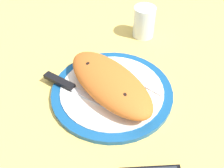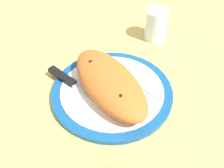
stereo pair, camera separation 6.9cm
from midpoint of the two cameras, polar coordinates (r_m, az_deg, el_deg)
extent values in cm
cube|color=#DBB756|center=(72.38, -2.72, -2.99)|extent=(150.00, 150.00, 3.00)
cylinder|color=navy|center=(70.80, -2.77, -1.83)|extent=(31.21, 31.21, 1.29)
cylinder|color=white|center=(70.22, -2.80, -1.38)|extent=(26.54, 26.54, 0.30)
ellipsoid|color=#C16023|center=(67.46, -3.14, -0.01)|extent=(28.89, 14.33, 5.98)
ellipsoid|color=black|center=(61.82, -0.50, -2.27)|extent=(2.51, 2.30, 0.72)
ellipsoid|color=black|center=(67.31, -2.71, 2.75)|extent=(2.54, 2.53, 0.68)
ellipsoid|color=black|center=(69.91, -7.46, 3.94)|extent=(2.65, 2.59, 0.82)
cube|color=silver|center=(71.13, 3.74, -0.27)|extent=(12.02, 2.63, 0.40)
cube|color=silver|center=(74.69, -1.17, 2.51)|extent=(4.28, 2.76, 0.40)
cube|color=silver|center=(67.46, -6.02, -3.71)|extent=(14.79, 5.38, 0.40)
cube|color=black|center=(73.38, -13.54, 0.46)|extent=(9.49, 4.33, 1.20)
cylinder|color=silver|center=(88.72, 4.43, 12.65)|extent=(6.79, 6.79, 9.90)
cylinder|color=silver|center=(90.31, 4.32, 11.08)|extent=(6.25, 6.25, 3.64)
camera|label=1|loc=(0.03, -92.87, -2.86)|focal=44.04mm
camera|label=2|loc=(0.03, 87.13, 2.86)|focal=44.04mm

